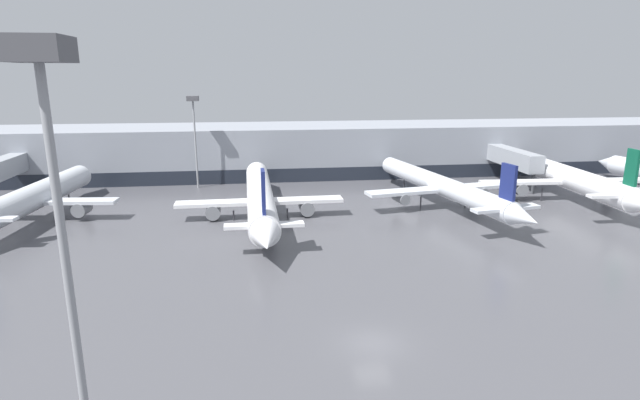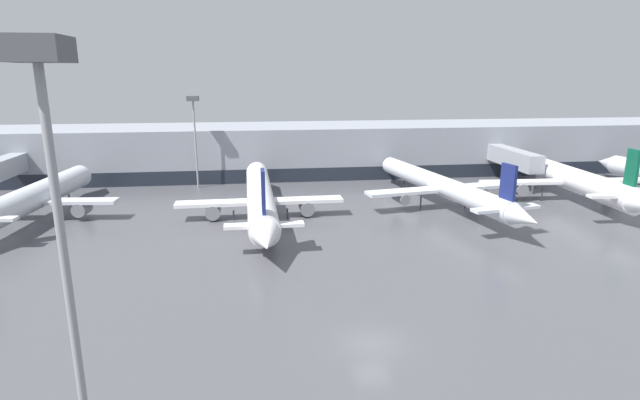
{
  "view_description": "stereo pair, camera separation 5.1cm",
  "coord_description": "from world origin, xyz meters",
  "px_view_note": "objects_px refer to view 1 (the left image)",
  "views": [
    {
      "loc": [
        -7.74,
        -30.4,
        18.2
      ],
      "look_at": [
        0.14,
        29.09,
        3.0
      ],
      "focal_mm": 28.0,
      "sensor_mm": 36.0,
      "label": 1
    },
    {
      "loc": [
        -7.69,
        -30.4,
        18.2
      ],
      "look_at": [
        0.14,
        29.09,
        3.0
      ],
      "focal_mm": 28.0,
      "sensor_mm": 36.0,
      "label": 2
    }
  ],
  "objects_px": {
    "apron_light_mast_0": "(194,114)",
    "apron_light_mast_2": "(54,172)",
    "parked_jet_3": "(34,197)",
    "parked_jet_5": "(441,186)",
    "parked_jet_1": "(568,177)",
    "parked_jet_2": "(260,197)"
  },
  "relations": [
    {
      "from": "parked_jet_3",
      "to": "apron_light_mast_2",
      "type": "height_order",
      "value": "apron_light_mast_2"
    },
    {
      "from": "parked_jet_1",
      "to": "parked_jet_2",
      "type": "relative_size",
      "value": 0.94
    },
    {
      "from": "parked_jet_2",
      "to": "apron_light_mast_0",
      "type": "xyz_separation_m",
      "value": [
        -9.95,
        19.17,
        9.26
      ]
    },
    {
      "from": "apron_light_mast_0",
      "to": "apron_light_mast_2",
      "type": "distance_m",
      "value": 65.68
    },
    {
      "from": "parked_jet_3",
      "to": "parked_jet_1",
      "type": "bearing_deg",
      "value": -83.41
    },
    {
      "from": "parked_jet_1",
      "to": "parked_jet_2",
      "type": "xyz_separation_m",
      "value": [
        -45.42,
        -3.79,
        -0.57
      ]
    },
    {
      "from": "parked_jet_2",
      "to": "apron_light_mast_2",
      "type": "distance_m",
      "value": 48.5
    },
    {
      "from": "parked_jet_2",
      "to": "parked_jet_3",
      "type": "bearing_deg",
      "value": 83.87
    },
    {
      "from": "parked_jet_2",
      "to": "parked_jet_3",
      "type": "xyz_separation_m",
      "value": [
        -28.47,
        2.6,
        0.26
      ]
    },
    {
      "from": "parked_jet_1",
      "to": "apron_light_mast_2",
      "type": "relative_size",
      "value": 1.97
    },
    {
      "from": "parked_jet_2",
      "to": "parked_jet_5",
      "type": "bearing_deg",
      "value": -87.0
    },
    {
      "from": "apron_light_mast_0",
      "to": "apron_light_mast_2",
      "type": "bearing_deg",
      "value": -87.38
    },
    {
      "from": "parked_jet_1",
      "to": "apron_light_mast_0",
      "type": "height_order",
      "value": "apron_light_mast_0"
    },
    {
      "from": "parked_jet_2",
      "to": "parked_jet_5",
      "type": "distance_m",
      "value": 25.11
    },
    {
      "from": "parked_jet_3",
      "to": "apron_light_mast_0",
      "type": "relative_size",
      "value": 2.31
    },
    {
      "from": "apron_light_mast_0",
      "to": "parked_jet_2",
      "type": "bearing_deg",
      "value": -62.56
    },
    {
      "from": "parked_jet_1",
      "to": "apron_light_mast_2",
      "type": "xyz_separation_m",
      "value": [
        -52.38,
        -50.16,
        11.83
      ]
    },
    {
      "from": "parked_jet_3",
      "to": "apron_light_mast_0",
      "type": "height_order",
      "value": "apron_light_mast_0"
    },
    {
      "from": "parked_jet_3",
      "to": "apron_light_mast_0",
      "type": "distance_m",
      "value": 26.43
    },
    {
      "from": "parked_jet_5",
      "to": "apron_light_mast_2",
      "type": "relative_size",
      "value": 2.0
    },
    {
      "from": "parked_jet_3",
      "to": "parked_jet_5",
      "type": "distance_m",
      "value": 53.52
    },
    {
      "from": "apron_light_mast_2",
      "to": "parked_jet_3",
      "type": "bearing_deg",
      "value": 113.71
    }
  ]
}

